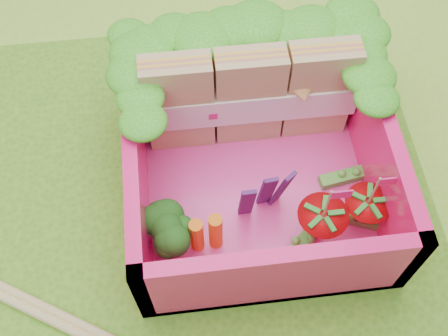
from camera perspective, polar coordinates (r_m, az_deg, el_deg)
ground at (r=3.07m, az=-3.08°, el=-4.20°), size 14.00×14.00×0.00m
placemat at (r=3.06m, az=-3.09°, el=-4.07°), size 2.60×2.60×0.03m
bento_floor at (r=3.08m, az=3.24°, el=-1.78°), size 1.30×1.30×0.05m
bento_box at (r=2.86m, az=3.48°, el=0.61°), size 1.30×1.30×0.55m
lettuce_ruffle at (r=2.88m, az=2.36°, el=12.30°), size 1.43×0.83×0.11m
sandwich_stack at (r=2.99m, az=2.65°, el=7.23°), size 1.14×0.18×0.63m
broccoli at (r=2.73m, az=-5.75°, el=-6.55°), size 0.34×0.34×0.26m
carrot_sticks at (r=2.78m, az=-1.77°, el=-6.65°), size 0.16×0.07×0.28m
purple_wedges at (r=2.81m, az=4.21°, el=-2.66°), size 0.25×0.09×0.38m
strawberry_left at (r=2.83m, az=9.71°, el=-5.76°), size 0.25×0.25×0.49m
strawberry_right at (r=2.92m, az=14.02°, el=-4.35°), size 0.23×0.23×0.47m
snap_peas at (r=3.00m, az=11.41°, el=-4.37°), size 0.62×0.55×0.05m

